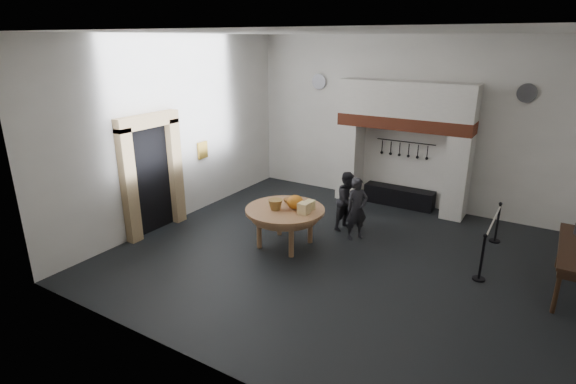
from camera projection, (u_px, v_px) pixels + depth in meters
The scene contains 30 objects.
floor at pixel (341, 258), 9.49m from camera, with size 9.00×8.00×0.02m, color black.
ceiling at pixel (350, 32), 8.03m from camera, with size 9.00×8.00×0.02m, color silver.
wall_back at pixel (408, 123), 11.98m from camera, with size 9.00×0.02×4.50m, color white.
wall_front at pixel (209, 222), 5.54m from camera, with size 9.00×0.02×4.50m, color white.
wall_left at pixel (177, 131), 10.99m from camera, with size 0.02×8.00×4.50m, color white.
chimney_pier_left at pixel (350, 161), 12.81m from camera, with size 0.55×0.70×2.15m, color silver.
chimney_pier_right at pixel (457, 177), 11.35m from camera, with size 0.55×0.70×2.15m, color silver.
hearth_brick_band at pixel (404, 123), 11.68m from camera, with size 3.50×0.72×0.32m, color #9E442B.
chimney_hood at pixel (406, 99), 11.48m from camera, with size 3.50×0.70×0.90m, color silver.
iron_range at pixel (399, 196), 12.40m from camera, with size 1.90×0.45×0.50m, color black.
utensil_rail at pixel (406, 142), 12.08m from camera, with size 0.02×0.02×1.60m, color black.
door_recess at pixel (151, 180), 10.49m from camera, with size 0.04×1.10×2.50m, color black.
door_jamb_near at pixel (129, 187), 9.87m from camera, with size 0.22×0.30×2.60m, color tan.
door_jamb_far at pixel (175, 171), 11.00m from camera, with size 0.22×0.30×2.60m, color tan.
door_lintel at pixel (147, 121), 9.99m from camera, with size 0.22×1.70×0.30m, color tan.
wall_plaque at pixel (203, 150), 11.82m from camera, with size 0.05×0.34×0.44m, color gold.
work_table at pixel (285, 210), 9.80m from camera, with size 1.74×1.74×0.07m, color #AB8351.
pumpkin at pixel (295, 202), 9.72m from camera, with size 0.36×0.36×0.31m, color orange.
cheese_block_big at pixel (304, 208), 9.46m from camera, with size 0.22×0.22×0.24m, color #F6D893.
cheese_block_small at pixel (310, 205), 9.72m from camera, with size 0.18×0.18×0.20m, color #ECD98D.
wicker_basket at pixel (275, 205), 9.71m from camera, with size 0.32×0.32×0.22m, color olive.
bread_loaf at pixel (289, 200), 10.10m from camera, with size 0.31×0.18×0.13m, color olive.
visitor_near at pixel (357, 209), 10.19m from camera, with size 0.53×0.35×1.45m, color black.
visitor_far at pixel (348, 201), 10.72m from camera, with size 0.69×0.54×1.43m, color black.
side_table at pixel (576, 248), 7.97m from camera, with size 0.55×2.20×0.06m, color #3B2615.
pewter_plate_back_left at pixel (319, 82), 12.98m from camera, with size 0.44×0.44×0.03m, color #4C4C51.
pewter_plate_back_right at pixel (527, 93), 10.30m from camera, with size 0.44×0.44×0.03m, color #4C4C51.
barrier_post_near at pixel (482, 259), 8.48m from camera, with size 0.05×0.05×0.90m, color black.
barrier_post_far at pixel (497, 223), 10.09m from camera, with size 0.05×0.05×0.90m, color black.
barrier_rope at pixel (493, 222), 9.15m from camera, with size 0.04×0.04×2.00m, color beige.
Camera 1 is at (3.51, -7.84, 4.40)m, focal length 28.00 mm.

